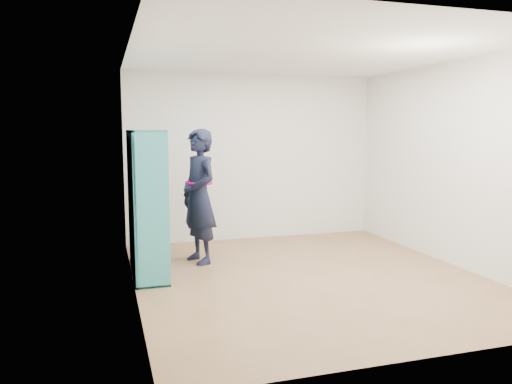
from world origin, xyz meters
name	(u,v)px	position (x,y,z in m)	size (l,w,h in m)	color
floor	(308,277)	(0.00, 0.00, 0.00)	(4.50, 4.50, 0.00)	olive
ceiling	(311,53)	(0.00, 0.00, 2.60)	(4.50, 4.50, 0.00)	white
wall_left	(132,172)	(-2.00, 0.00, 1.30)	(0.02, 4.50, 2.60)	silver
wall_right	(454,164)	(2.00, 0.00, 1.30)	(0.02, 4.50, 2.60)	silver
wall_back	(253,158)	(0.00, 2.25, 1.30)	(4.00, 0.02, 2.60)	silver
wall_front	(430,190)	(0.00, -2.25, 1.30)	(4.00, 0.02, 2.60)	silver
bookshelf	(144,205)	(-1.83, 0.72, 0.84)	(0.38, 1.30, 1.74)	teal
person	(199,196)	(-1.10, 1.04, 0.88)	(0.60, 0.74, 1.75)	black
smartphone	(186,187)	(-1.26, 1.08, 0.99)	(0.07, 0.09, 0.14)	silver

